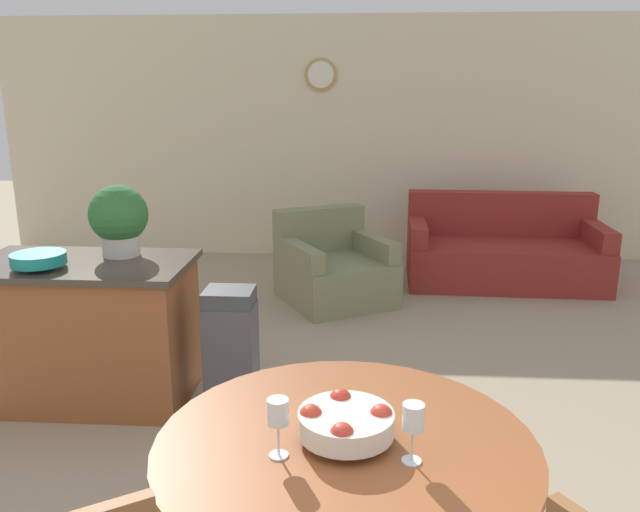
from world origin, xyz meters
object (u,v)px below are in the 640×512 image
object	(u,v)px
wine_glass_right	(413,420)
trash_bin	(231,351)
couch	(503,253)
teal_bowl	(39,259)
kitchen_island	(87,330)
potted_plant	(119,218)
dining_table	(345,485)
fruit_bowl	(345,422)
armchair	(333,270)
wine_glass_left	(278,414)

from	to	relation	value
wine_glass_right	trash_bin	xyz separation A→B (m)	(-0.93, 1.66, -0.52)
couch	teal_bowl	bearing A→B (deg)	-137.02
kitchen_island	teal_bowl	bearing A→B (deg)	-136.75
trash_bin	couch	distance (m)	3.57
potted_plant	trash_bin	distance (m)	1.07
dining_table	fruit_bowl	world-z (taller)	fruit_bowl
teal_bowl	potted_plant	size ratio (longest dim) A/B	0.70
couch	armchair	distance (m)	1.82
teal_bowl	armchair	xyz separation A→B (m)	(1.60, 2.18, -0.66)
dining_table	wine_glass_left	world-z (taller)	wine_glass_left
teal_bowl	trash_bin	size ratio (longest dim) A/B	0.40
kitchen_island	teal_bowl	distance (m)	0.55
dining_table	armchair	bearing A→B (deg)	93.23
trash_bin	couch	xyz separation A→B (m)	(2.20, 2.81, -0.08)
wine_glass_left	trash_bin	world-z (taller)	wine_glass_left
fruit_bowl	armchair	xyz separation A→B (m)	(-0.21, 3.67, -0.54)
armchair	kitchen_island	bearing A→B (deg)	-154.20
wine_glass_right	couch	world-z (taller)	wine_glass_right
dining_table	kitchen_island	distance (m)	2.33
fruit_bowl	armchair	size ratio (longest dim) A/B	0.26
potted_plant	armchair	distance (m)	2.38
potted_plant	couch	world-z (taller)	potted_plant
dining_table	potted_plant	bearing A→B (deg)	128.52
fruit_bowl	teal_bowl	world-z (taller)	teal_bowl
kitchen_island	trash_bin	bearing A→B (deg)	-6.33
wine_glass_right	couch	distance (m)	4.68
potted_plant	dining_table	bearing A→B (deg)	-51.48
teal_bowl	couch	xyz separation A→B (m)	(3.29, 2.87, -0.65)
dining_table	couch	size ratio (longest dim) A/B	0.66
fruit_bowl	wine_glass_right	size ratio (longest dim) A/B	1.61
wine_glass_right	potted_plant	distance (m)	2.55
wine_glass_left	kitchen_island	world-z (taller)	wine_glass_left
wine_glass_left	couch	distance (m)	4.81
dining_table	wine_glass_right	world-z (taller)	wine_glass_right
potted_plant	armchair	xyz separation A→B (m)	(1.24, 1.85, -0.84)
armchair	couch	bearing A→B (deg)	-6.56
fruit_bowl	trash_bin	xyz separation A→B (m)	(-0.72, 1.55, -0.44)
teal_bowl	armchair	world-z (taller)	teal_bowl
fruit_bowl	wine_glass_right	xyz separation A→B (m)	(0.21, -0.11, 0.08)
fruit_bowl	teal_bowl	bearing A→B (deg)	140.45
dining_table	teal_bowl	bearing A→B (deg)	140.47
wine_glass_right	teal_bowl	world-z (taller)	teal_bowl
teal_bowl	potted_plant	distance (m)	0.52
fruit_bowl	wine_glass_left	xyz separation A→B (m)	(-0.21, -0.10, 0.08)
dining_table	armchair	xyz separation A→B (m)	(-0.21, 3.67, -0.30)
trash_bin	potted_plant	bearing A→B (deg)	159.94
teal_bowl	potted_plant	bearing A→B (deg)	41.69
teal_bowl	fruit_bowl	bearing A→B (deg)	-39.55
wine_glass_left	potted_plant	distance (m)	2.29
fruit_bowl	potted_plant	size ratio (longest dim) A/B	0.73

